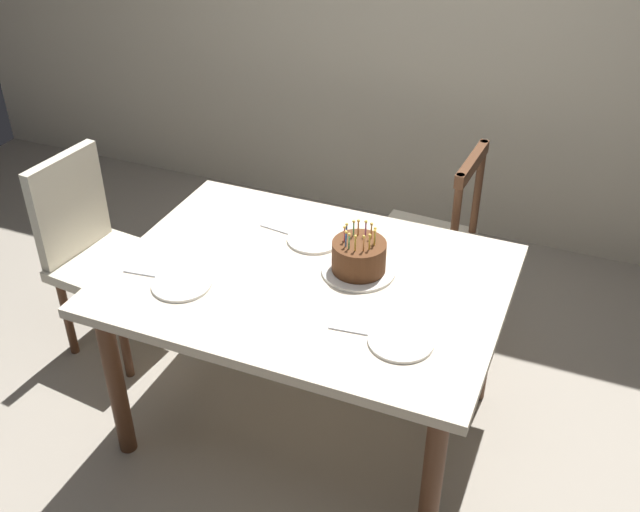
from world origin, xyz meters
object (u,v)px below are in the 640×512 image
plate_near_celebrant (182,284)px  chair_spindle_back (426,244)px  chair_upholstered (94,246)px  plate_near_guest (401,341)px  dining_table (308,295)px  plate_far_side (314,239)px  birthday_cake (359,258)px

plate_near_celebrant → chair_spindle_back: 1.29m
chair_upholstered → plate_near_guest: bearing=-13.7°
dining_table → chair_spindle_back: size_ratio=1.53×
dining_table → plate_far_side: (-0.07, 0.24, 0.10)m
dining_table → birthday_cake: size_ratio=5.20×
plate_near_celebrant → plate_far_side: bearing=55.3°
birthday_cake → plate_near_guest: bearing=-50.9°
plate_near_celebrant → chair_upholstered: bearing=152.2°
dining_table → chair_spindle_back: chair_spindle_back is taller
plate_far_side → chair_upholstered: size_ratio=0.23×
dining_table → chair_spindle_back: (0.24, 0.84, -0.21)m
plate_far_side → chair_spindle_back: size_ratio=0.23×
dining_table → plate_near_celebrant: bearing=-149.5°
birthday_cake → chair_spindle_back: size_ratio=0.29×
plate_far_side → plate_near_guest: 0.70m
chair_spindle_back → chair_upholstered: bearing=-152.8°
plate_near_guest → chair_upholstered: 1.62m
dining_table → plate_far_side: size_ratio=6.62×
plate_far_side → chair_upholstered: chair_upholstered is taller
plate_near_celebrant → chair_upholstered: (-0.72, 0.38, -0.23)m
plate_near_celebrant → plate_far_side: 0.58m
plate_near_celebrant → chair_spindle_back: size_ratio=0.23×
chair_spindle_back → chair_upholstered: same height
dining_table → plate_near_guest: (0.44, -0.24, 0.10)m
plate_near_guest → chair_spindle_back: size_ratio=0.23×
dining_table → birthday_cake: 0.25m
plate_near_guest → chair_spindle_back: bearing=100.1°
plate_near_guest → chair_upholstered: chair_upholstered is taller
plate_near_celebrant → chair_upholstered: size_ratio=0.23×
birthday_cake → plate_near_guest: 0.43m
dining_table → chair_upholstered: size_ratio=1.53×
dining_table → plate_far_side: plate_far_side is taller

